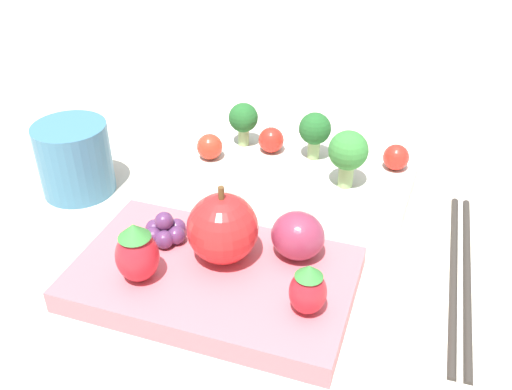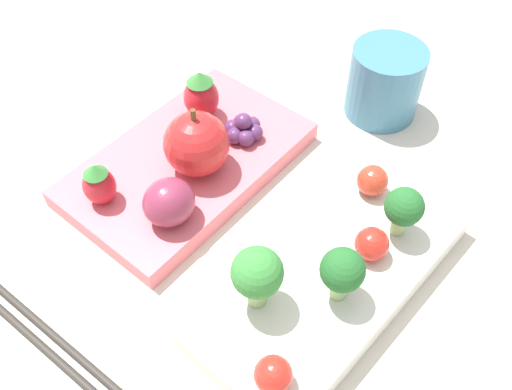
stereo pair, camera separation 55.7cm
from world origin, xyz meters
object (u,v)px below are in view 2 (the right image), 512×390
object	(u,v)px
cherry_tomato_0	(273,375)
strawberry_0	(201,95)
bento_box_fruit	(192,161)
cherry_tomato_2	(372,244)
broccoli_floret_0	(342,271)
strawberry_1	(99,184)
grape_cluster	(244,129)
bento_box_savoury	(332,277)
apple	(196,144)
cherry_tomato_1	(372,181)
plum	(169,202)
broccoli_floret_2	(257,274)
drinking_cup	(385,82)
broccoli_floret_1	(404,208)
chopsticks_pair	(85,373)

from	to	relation	value
cherry_tomato_0	strawberry_0	distance (m)	0.25
bento_box_fruit	cherry_tomato_2	xyz separation A→B (m)	(-0.03, 0.17, 0.03)
broccoli_floret_0	strawberry_1	world-z (taller)	broccoli_floret_0
grape_cluster	bento_box_savoury	bearing A→B (deg)	72.82
apple	strawberry_0	size ratio (longest dim) A/B	1.31
strawberry_0	grape_cluster	size ratio (longest dim) A/B	1.38
bento_box_savoury	cherry_tomato_1	bearing A→B (deg)	-158.29
plum	broccoli_floret_2	bearing A→B (deg)	88.36
bento_box_savoury	cherry_tomato_0	distance (m)	0.10
cherry_tomato_1	plum	size ratio (longest dim) A/B	0.60
drinking_cup	broccoli_floret_2	bearing A→B (deg)	19.36
plum	grape_cluster	xyz separation A→B (m)	(-0.10, -0.03, -0.01)
bento_box_savoury	plum	size ratio (longest dim) A/B	5.65
strawberry_1	drinking_cup	bearing A→B (deg)	165.13
cherry_tomato_1	broccoli_floret_0	bearing A→B (deg)	27.11
broccoli_floret_1	strawberry_0	distance (m)	0.20
cherry_tomato_1	strawberry_0	xyz separation A→B (m)	(0.04, -0.16, 0.00)
bento_box_fruit	cherry_tomato_2	size ratio (longest dim) A/B	8.95
broccoli_floret_1	drinking_cup	bearing A→B (deg)	-137.20
bento_box_savoury	plum	xyz separation A→B (m)	(0.05, -0.12, 0.02)
strawberry_1	drinking_cup	world-z (taller)	drinking_cup
drinking_cup	strawberry_0	bearing A→B (deg)	-33.49
cherry_tomato_2	broccoli_floret_2	bearing A→B (deg)	-17.56
broccoli_floret_1	chopsticks_pair	world-z (taller)	broccoli_floret_1
bento_box_savoury	drinking_cup	distance (m)	0.20
strawberry_1	broccoli_floret_0	bearing A→B (deg)	110.60
strawberry_1	broccoli_floret_1	bearing A→B (deg)	128.34
bento_box_fruit	apple	size ratio (longest dim) A/B	3.53
broccoli_floret_0	cherry_tomato_1	world-z (taller)	broccoli_floret_0
grape_cluster	cherry_tomato_2	bearing A→B (deg)	83.45
bento_box_savoury	grape_cluster	distance (m)	0.15
apple	drinking_cup	bearing A→B (deg)	166.11
drinking_cup	bento_box_fruit	bearing A→B (deg)	-19.00
cherry_tomato_0	cherry_tomato_2	xyz separation A→B (m)	(-0.12, -0.02, 0.00)
cherry_tomato_1	grape_cluster	size ratio (longest dim) A/B	0.71
cherry_tomato_1	strawberry_0	world-z (taller)	strawberry_0
broccoli_floret_2	chopsticks_pair	xyz separation A→B (m)	(0.11, -0.05, -0.05)
drinking_cup	chopsticks_pair	distance (m)	0.35
cherry_tomato_0	grape_cluster	world-z (taller)	cherry_tomato_0
apple	plum	xyz separation A→B (m)	(0.05, 0.03, -0.01)
drinking_cup	bento_box_savoury	bearing A→B (deg)	29.62
cherry_tomato_0	grape_cluster	xyz separation A→B (m)	(-0.13, -0.18, -0.01)
broccoli_floret_1	plum	bearing A→B (deg)	-48.69
broccoli_floret_1	drinking_cup	distance (m)	0.16
cherry_tomato_1	plum	xyz separation A→B (m)	(0.13, -0.09, -0.00)
bento_box_fruit	plum	world-z (taller)	plum
chopsticks_pair	strawberry_1	bearing A→B (deg)	-129.24
grape_cluster	chopsticks_pair	size ratio (longest dim) A/B	0.16
strawberry_0	plum	xyz separation A→B (m)	(0.09, 0.07, -0.00)
chopsticks_pair	drinking_cup	bearing A→B (deg)	-173.97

